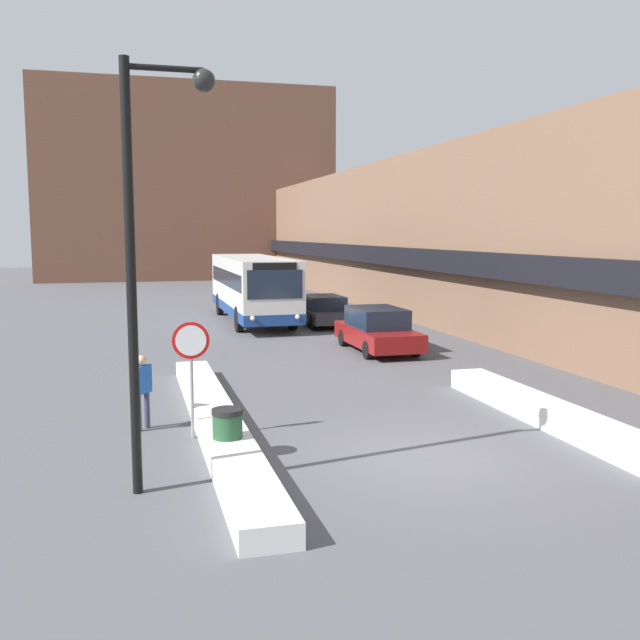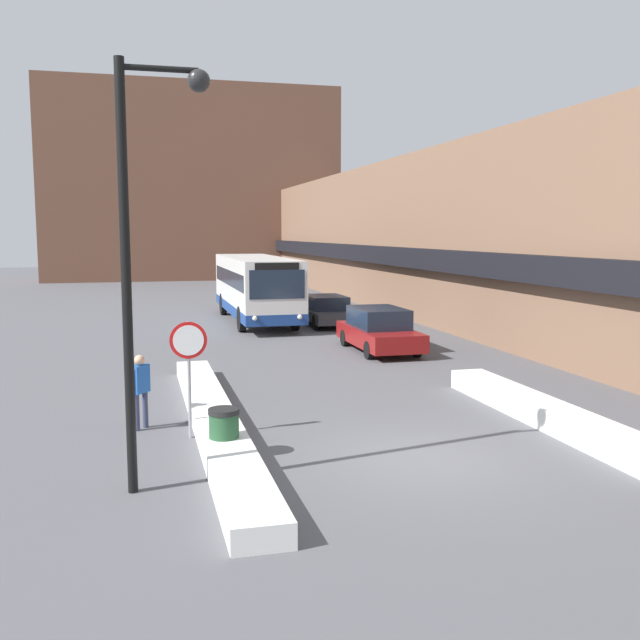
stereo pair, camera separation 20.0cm
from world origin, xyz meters
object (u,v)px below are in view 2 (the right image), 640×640
at_px(pedestrian, 140,385).
at_px(parked_car_front, 379,330).
at_px(trash_bin, 224,433).
at_px(stop_sign, 189,354).
at_px(street_lamp, 142,232).
at_px(parked_car_back, 326,310).
at_px(city_bus, 256,286).

bearing_deg(pedestrian, parked_car_front, -5.20).
bearing_deg(parked_car_front, trash_bin, -122.28).
relative_size(stop_sign, street_lamp, 0.35).
distance_m(parked_car_front, parked_car_back, 7.34).
relative_size(parked_car_front, street_lamp, 0.67).
height_order(stop_sign, pedestrian, stop_sign).
height_order(parked_car_front, stop_sign, stop_sign).
bearing_deg(city_bus, street_lamp, -103.84).
height_order(city_bus, parked_car_back, city_bus).
xyz_separation_m(pedestrian, trash_bin, (1.50, -2.43, -0.50)).
relative_size(parked_car_front, parked_car_back, 1.07).
xyz_separation_m(parked_car_front, street_lamp, (-8.22, -12.20, 3.46)).
distance_m(parked_car_front, street_lamp, 15.12).
relative_size(parked_car_back, trash_bin, 4.56).
bearing_deg(stop_sign, parked_car_front, 51.74).
distance_m(stop_sign, street_lamp, 3.90).
height_order(parked_car_back, stop_sign, stop_sign).
relative_size(stop_sign, pedestrian, 1.49).
height_order(city_bus, trash_bin, city_bus).
bearing_deg(street_lamp, trash_bin, 45.19).
distance_m(city_bus, parked_car_front, 9.90).
distance_m(parked_car_front, stop_sign, 11.90).
bearing_deg(city_bus, stop_sign, -103.37).
xyz_separation_m(stop_sign, trash_bin, (0.52, -1.48, -1.28)).
bearing_deg(parked_car_front, parked_car_back, 90.00).
bearing_deg(stop_sign, pedestrian, 135.83).
bearing_deg(street_lamp, pedestrian, 91.55).
relative_size(street_lamp, trash_bin, 7.25).
distance_m(parked_car_back, stop_sign, 18.23).
bearing_deg(city_bus, parked_car_back, -35.84).
relative_size(parked_car_back, pedestrian, 2.67).
distance_m(city_bus, pedestrian, 18.61).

